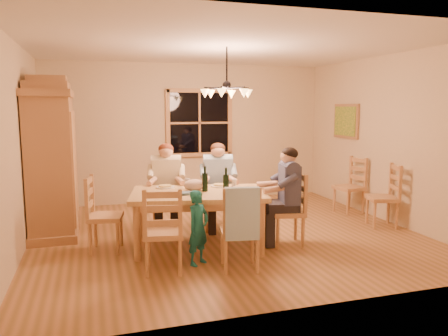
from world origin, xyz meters
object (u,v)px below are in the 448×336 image
object	(u,v)px
chair_end_left	(106,228)
adult_slate_man	(288,184)
armoire	(52,163)
chair_near_right	(239,243)
dining_table	(198,199)
chair_far_right	(218,210)
chair_spare_front	(382,207)
chair_spare_back	(349,196)
wine_bottle_b	(226,180)
child	(198,228)
chair_near_left	(164,246)
wine_bottle_a	(205,179)
chandelier	(227,92)
adult_plaid_man	(218,176)
chair_end_right	(287,223)
chair_far_left	(167,212)
adult_woman	(166,176)

from	to	relation	value
chair_end_left	adult_slate_man	size ratio (longest dim) A/B	1.13
armoire	chair_near_right	xyz separation A→B (m)	(2.15, -2.18, -0.75)
dining_table	chair_far_right	distance (m)	0.95
chair_spare_front	chair_spare_back	size ratio (longest dim) A/B	1.00
chair_end_left	wine_bottle_b	xyz separation A→B (m)	(1.51, -0.41, 0.62)
chair_far_right	chair_spare_back	xyz separation A→B (m)	(2.51, 0.36, 0.00)
chair_spare_front	child	bearing A→B (deg)	121.00
chair_near_left	adult_slate_man	size ratio (longest dim) A/B	1.13
wine_bottle_a	chandelier	bearing A→B (deg)	47.08
adult_plaid_man	chair_far_right	bearing A→B (deg)	-169.16
chair_far_right	chair_end_left	bearing A→B (deg)	27.98
child	wine_bottle_b	bearing A→B (deg)	4.26
chair_near_left	chair_spare_front	size ratio (longest dim) A/B	1.00
child	chair_spare_front	bearing A→B (deg)	-22.92
wine_bottle_a	chair_spare_front	bearing A→B (deg)	3.39
wine_bottle_a	wine_bottle_b	size ratio (longest dim) A/B	1.00
chair_far_right	adult_plaid_man	bearing A→B (deg)	10.84
chair_near_left	chair_spare_front	distance (m)	3.69
adult_slate_man	chair_spare_front	size ratio (longest dim) A/B	0.88
chair_end_right	child	size ratio (longest dim) A/B	1.11
chandelier	adult_slate_man	distance (m)	1.57
chair_far_right	chair_near_left	bearing A→B (deg)	64.80
chair_near_right	wine_bottle_b	world-z (taller)	wine_bottle_b
chair_far_right	chair_near_right	distance (m)	1.64
chair_near_left	wine_bottle_b	xyz separation A→B (m)	(0.90, 0.53, 0.62)
dining_table	wine_bottle_a	size ratio (longest dim) A/B	5.76
armoire	dining_table	distance (m)	2.31
chair_far_right	chair_end_right	bearing A→B (deg)	136.64
chair_far_left	chair_spare_front	xyz separation A→B (m)	(3.27, -0.71, 0.00)
adult_woman	armoire	bearing A→B (deg)	-3.49
chair_far_left	chair_near_left	bearing A→B (deg)	90.00
adult_woman	adult_plaid_man	world-z (taller)	same
chair_end_right	chair_spare_front	xyz separation A→B (m)	(1.81, 0.41, 0.00)
armoire	dining_table	bearing A→B (deg)	-34.63
dining_table	wine_bottle_b	distance (m)	0.46
chandelier	adult_plaid_man	xyz separation A→B (m)	(-0.06, 0.25, -1.24)
chair_far_right	chair_end_left	xyz separation A→B (m)	(-1.67, -0.51, 0.00)
adult_woman	chair_spare_front	size ratio (longest dim) A/B	0.88
chair_far_right	chair_spare_front	size ratio (longest dim) A/B	1.00
chair_end_right	chair_spare_back	xyz separation A→B (m)	(1.81, 1.33, 0.00)
chair_near_right	adult_woman	size ratio (longest dim) A/B	1.13
chair_near_right	chair_spare_front	size ratio (longest dim) A/B	1.00
chandelier	armoire	world-z (taller)	chandelier
chair_end_right	adult_woman	world-z (taller)	adult_woman
armoire	adult_woman	size ratio (longest dim) A/B	2.63
chair_far_right	wine_bottle_b	bearing A→B (deg)	91.00
chair_end_right	adult_slate_man	size ratio (longest dim) A/B	1.13
adult_slate_man	wine_bottle_a	size ratio (longest dim) A/B	2.65
chair_far_left	chair_far_right	size ratio (longest dim) A/B	1.00
armoire	adult_plaid_man	size ratio (longest dim) A/B	2.63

